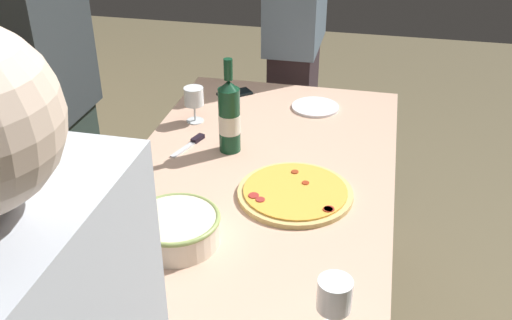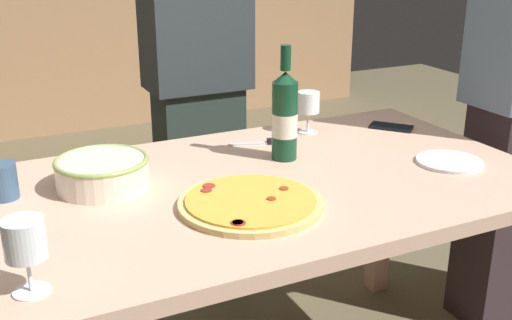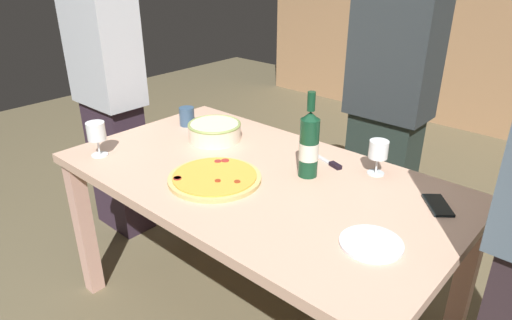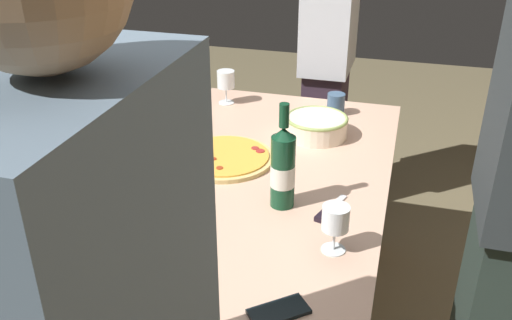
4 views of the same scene
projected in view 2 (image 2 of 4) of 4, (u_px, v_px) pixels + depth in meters
name	position (u px, v px, depth m)	size (l,w,h in m)	color
dining_table	(256.00, 212.00, 1.75)	(1.60, 0.90, 0.75)	#D4A88D
pizza	(251.00, 203.00, 1.56)	(0.36, 0.36, 0.02)	#D6B76E
serving_bowl	(102.00, 171.00, 1.66)	(0.25, 0.25, 0.08)	#EFE0C5
wine_bottle	(285.00, 116.00, 1.85)	(0.08, 0.08, 0.34)	#113D25
wine_glass_near_pizza	(308.00, 105.00, 2.10)	(0.08, 0.08, 0.14)	white
wine_glass_by_bottle	(25.00, 243.00, 1.16)	(0.08, 0.08, 0.15)	white
cup_amber	(2.00, 181.00, 1.60)	(0.08, 0.08, 0.09)	#375371
side_plate	(449.00, 162.00, 1.85)	(0.19, 0.19, 0.01)	white
cell_phone	(391.00, 127.00, 2.18)	(0.07, 0.14, 0.01)	black
pizza_knife	(265.00, 142.00, 2.02)	(0.18, 0.08, 0.02)	silver
person_guest_left	(197.00, 80.00, 2.43)	(0.38, 0.24, 1.67)	#25322D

